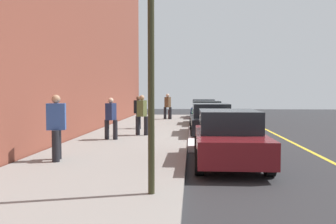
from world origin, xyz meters
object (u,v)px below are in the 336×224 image
(pedestrian_navy_coat, at_px, (111,117))
(rolling_suitcase, at_px, (170,114))
(parked_car_navy, at_px, (204,109))
(parked_car_black, at_px, (211,120))
(parked_car_maroon, at_px, (229,138))
(pedestrian_olive_coat, at_px, (142,114))
(traffic_light_pole, at_px, (151,26))
(pedestrian_blue_coat, at_px, (56,126))
(pedestrian_black_coat, at_px, (138,111))
(parked_car_green, at_px, (207,114))
(pedestrian_brown_coat, at_px, (168,106))

(pedestrian_navy_coat, xyz_separation_m, rolling_suitcase, (-11.48, 1.63, -0.56))
(parked_car_navy, relative_size, rolling_suitcase, 4.36)
(parked_car_black, bearing_deg, parked_car_maroon, 1.52)
(pedestrian_olive_coat, distance_m, traffic_light_pole, 9.39)
(parked_car_navy, distance_m, pedestrian_blue_coat, 18.14)
(pedestrian_black_coat, height_order, pedestrian_blue_coat, pedestrian_blue_coat)
(rolling_suitcase, bearing_deg, parked_car_green, 31.71)
(parked_car_green, relative_size, pedestrian_olive_coat, 2.34)
(pedestrian_blue_coat, distance_m, rolling_suitcase, 16.10)
(pedestrian_brown_coat, bearing_deg, pedestrian_navy_coat, -7.73)
(parked_car_black, xyz_separation_m, pedestrian_olive_coat, (0.83, -3.05, 0.33))
(parked_car_green, xyz_separation_m, parked_car_maroon, (11.46, 0.15, 0.00))
(pedestrian_black_coat, relative_size, traffic_light_pole, 0.37)
(pedestrian_black_coat, relative_size, rolling_suitcase, 1.70)
(pedestrian_blue_coat, height_order, traffic_light_pole, traffic_light_pole)
(parked_car_navy, height_order, pedestrian_olive_coat, pedestrian_olive_coat)
(parked_car_maroon, distance_m, pedestrian_navy_coat, 5.80)
(pedestrian_black_coat, bearing_deg, rolling_suitcase, 170.51)
(rolling_suitcase, bearing_deg, parked_car_navy, 122.81)
(parked_car_navy, xyz_separation_m, pedestrian_blue_coat, (17.54, -4.59, 0.35))
(pedestrian_black_coat, distance_m, pedestrian_navy_coat, 4.39)
(parked_car_navy, height_order, pedestrian_brown_coat, pedestrian_brown_coat)
(pedestrian_blue_coat, height_order, rolling_suitcase, pedestrian_blue_coat)
(parked_car_black, relative_size, pedestrian_brown_coat, 2.37)
(parked_car_black, relative_size, pedestrian_olive_coat, 2.42)
(pedestrian_black_coat, relative_size, pedestrian_blue_coat, 0.94)
(parked_car_navy, bearing_deg, pedestrian_black_coat, -22.80)
(pedestrian_navy_coat, bearing_deg, pedestrian_black_coat, 174.23)
(parked_car_maroon, bearing_deg, pedestrian_olive_coat, -149.61)
(parked_car_green, xyz_separation_m, pedestrian_navy_coat, (7.50, -4.09, 0.28))
(pedestrian_blue_coat, xyz_separation_m, rolling_suitcase, (-15.95, 2.11, -0.64))
(pedestrian_black_coat, xyz_separation_m, pedestrian_olive_coat, (2.84, 0.58, 0.04))
(parked_car_navy, xyz_separation_m, rolling_suitcase, (1.59, -2.47, -0.29))
(pedestrian_brown_coat, xyz_separation_m, pedestrian_navy_coat, (11.08, -1.50, -0.07))
(traffic_light_pole, distance_m, rolling_suitcase, 19.20)
(pedestrian_blue_coat, relative_size, pedestrian_olive_coat, 1.03)
(parked_car_green, distance_m, rolling_suitcase, 4.69)
(parked_car_green, height_order, parked_car_black, same)
(pedestrian_brown_coat, bearing_deg, parked_car_green, 35.85)
(pedestrian_black_coat, bearing_deg, parked_car_green, 130.70)
(pedestrian_black_coat, bearing_deg, parked_car_maroon, 24.51)
(traffic_light_pole, bearing_deg, parked_car_navy, 175.46)
(pedestrian_black_coat, bearing_deg, pedestrian_olive_coat, 11.55)
(parked_car_black, xyz_separation_m, traffic_light_pole, (9.86, -1.60, 2.44))
(pedestrian_navy_coat, distance_m, traffic_light_pole, 8.19)
(parked_car_navy, relative_size, traffic_light_pole, 0.95)
(parked_car_green, xyz_separation_m, traffic_light_pole, (15.01, -1.62, 2.44))
(parked_car_green, height_order, rolling_suitcase, parked_car_green)
(parked_car_maroon, xyz_separation_m, pedestrian_navy_coat, (-3.96, -4.24, 0.28))
(pedestrian_black_coat, bearing_deg, traffic_light_pole, 9.68)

